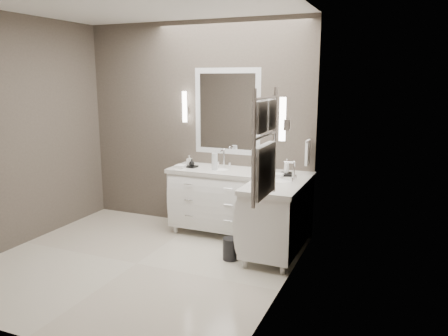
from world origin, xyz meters
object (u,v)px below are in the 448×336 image
at_px(vanity_back, 219,197).
at_px(towel_ladder, 264,152).
at_px(vanity_right, 279,212).
at_px(waste_bin, 231,249).

bearing_deg(vanity_back, towel_ladder, -55.90).
bearing_deg(vanity_right, towel_ladder, -80.16).
height_order(vanity_back, waste_bin, vanity_back).
bearing_deg(towel_ladder, waste_bin, 125.85).
height_order(vanity_right, towel_ladder, towel_ladder).
distance_m(vanity_right, waste_bin, 0.69).
xyz_separation_m(vanity_back, waste_bin, (0.45, -0.72, -0.36)).
distance_m(vanity_back, waste_bin, 0.93).
relative_size(vanity_right, waste_bin, 5.05).
bearing_deg(vanity_right, vanity_back, 159.62).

